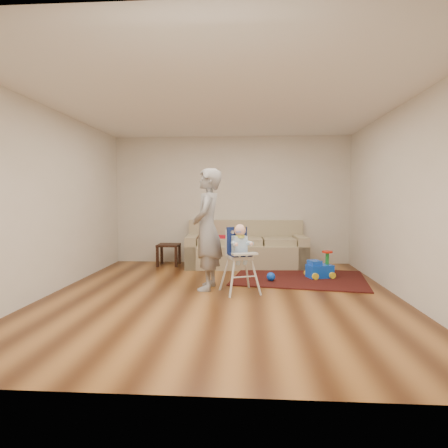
# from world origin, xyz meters

# --- Properties ---
(ground) EXTENTS (5.50, 5.50, 0.00)m
(ground) POSITION_xyz_m (0.00, 0.00, 0.00)
(ground) COLOR #43220E
(ground) RESTS_ON ground
(room_envelope) EXTENTS (5.04, 5.52, 2.72)m
(room_envelope) POSITION_xyz_m (0.00, 0.53, 1.88)
(room_envelope) COLOR beige
(room_envelope) RESTS_ON ground
(sofa) EXTENTS (2.44, 1.08, 0.93)m
(sofa) POSITION_xyz_m (0.32, 2.30, 0.46)
(sofa) COLOR tan
(sofa) RESTS_ON ground
(side_table) EXTENTS (0.44, 0.44, 0.44)m
(side_table) POSITION_xyz_m (-1.28, 2.32, 0.22)
(side_table) COLOR black
(side_table) RESTS_ON ground
(area_rug) EXTENTS (2.45, 2.00, 0.02)m
(area_rug) POSITION_xyz_m (1.25, 1.22, 0.01)
(area_rug) COLOR black
(area_rug) RESTS_ON ground
(ride_on_toy) EXTENTS (0.50, 0.42, 0.46)m
(ride_on_toy) POSITION_xyz_m (1.61, 1.24, 0.25)
(ride_on_toy) COLOR blue
(ride_on_toy) RESTS_ON area_rug
(toy_ball) EXTENTS (0.14, 0.14, 0.14)m
(toy_ball) POSITION_xyz_m (0.75, 0.91, 0.09)
(toy_ball) COLOR blue
(toy_ball) RESTS_ON area_rug
(high_chair) EXTENTS (0.61, 0.61, 1.02)m
(high_chair) POSITION_xyz_m (0.25, 0.17, 0.49)
(high_chair) COLOR silver
(high_chair) RESTS_ON ground
(adult) EXTENTS (0.47, 0.69, 1.84)m
(adult) POSITION_xyz_m (-0.25, 0.36, 0.92)
(adult) COLOR gray
(adult) RESTS_ON ground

